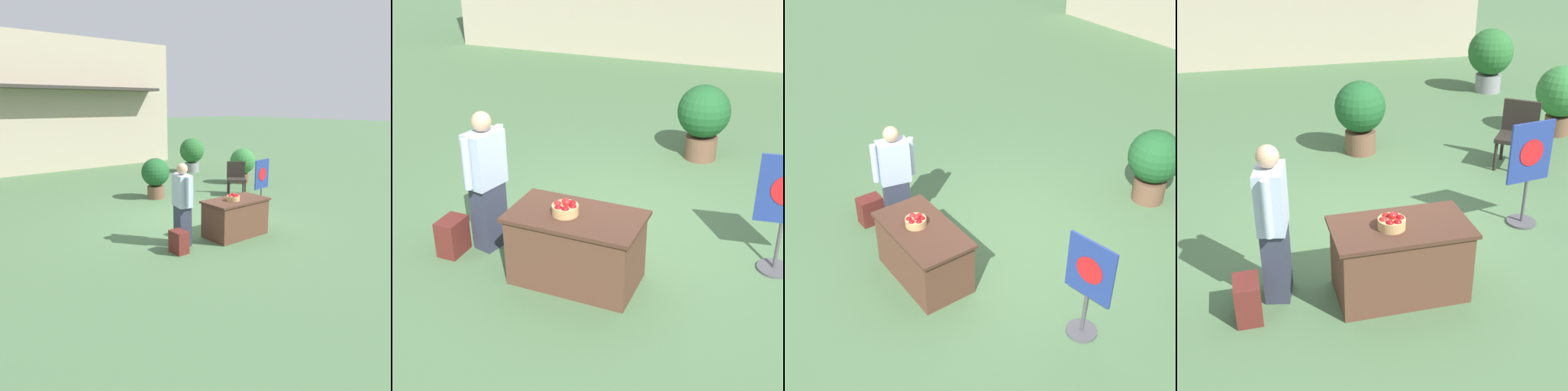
% 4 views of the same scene
% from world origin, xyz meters
% --- Properties ---
extents(ground_plane, '(120.00, 120.00, 0.00)m').
position_xyz_m(ground_plane, '(0.00, 0.00, 0.00)').
color(ground_plane, '#4C7047').
extents(display_table, '(1.35, 0.75, 0.77)m').
position_xyz_m(display_table, '(-0.11, -1.36, 0.39)').
color(display_table, brown).
rests_on(display_table, ground_plane).
extents(apple_basket, '(0.27, 0.27, 0.16)m').
position_xyz_m(apple_basket, '(-0.21, -1.39, 0.84)').
color(apple_basket, tan).
rests_on(apple_basket, display_table).
extents(person_visitor, '(0.34, 0.60, 1.61)m').
position_xyz_m(person_visitor, '(-1.29, -1.10, 0.82)').
color(person_visitor, '#33384C').
rests_on(person_visitor, ground_plane).
extents(backpack, '(0.24, 0.34, 0.42)m').
position_xyz_m(backpack, '(-1.60, -1.40, 0.21)').
color(backpack, maroon).
rests_on(backpack, ground_plane).
extents(poster_board, '(0.59, 0.36, 1.32)m').
position_xyz_m(poster_board, '(1.79, -0.38, 0.73)').
color(poster_board, '#4C4C51').
rests_on(poster_board, ground_plane).
extents(patio_chair, '(0.77, 0.77, 0.99)m').
position_xyz_m(patio_chair, '(2.58, 1.32, 0.56)').
color(patio_chair, '#28231E').
rests_on(patio_chair, ground_plane).
extents(potted_plant_near_right, '(0.81, 0.81, 1.18)m').
position_xyz_m(potted_plant_near_right, '(0.38, 2.43, 0.69)').
color(potted_plant_near_right, brown).
rests_on(potted_plant_near_right, ground_plane).
extents(potted_plant_far_left, '(0.98, 0.98, 1.37)m').
position_xyz_m(potted_plant_far_left, '(3.98, 5.27, 0.80)').
color(potted_plant_far_left, gray).
rests_on(potted_plant_far_left, ground_plane).
extents(potted_plant_far_right, '(0.88, 0.88, 1.21)m').
position_xyz_m(potted_plant_far_right, '(3.96, 2.41, 0.72)').
color(potted_plant_far_right, brown).
rests_on(potted_plant_far_right, ground_plane).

